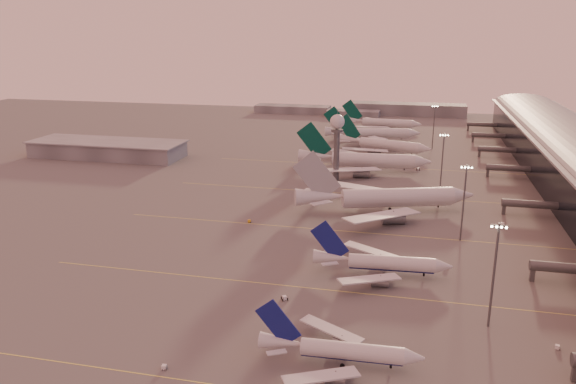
# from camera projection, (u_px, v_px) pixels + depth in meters

# --- Properties ---
(ground) EXTENTS (700.00, 700.00, 0.00)m
(ground) POSITION_uv_depth(u_px,v_px,m) (246.00, 299.00, 140.94)
(ground) COLOR #504E4E
(ground) RESTS_ON ground
(taxiway_markings) EXTENTS (180.00, 185.25, 0.02)m
(taxiway_markings) POSITION_uv_depth(u_px,v_px,m) (382.00, 233.00, 186.73)
(taxiway_markings) COLOR #F2EA55
(taxiway_markings) RESTS_ON ground
(hangar) EXTENTS (82.00, 27.00, 8.50)m
(hangar) POSITION_uv_depth(u_px,v_px,m) (108.00, 149.00, 296.84)
(hangar) COLOR slate
(hangar) RESTS_ON ground
(radar_tower) EXTENTS (6.40, 6.40, 31.10)m
(radar_tower) POSITION_uv_depth(u_px,v_px,m) (337.00, 134.00, 246.16)
(radar_tower) COLOR #4F5156
(radar_tower) RESTS_ON ground
(mast_a) EXTENTS (3.60, 0.56, 25.00)m
(mast_a) POSITION_uv_depth(u_px,v_px,m) (494.00, 271.00, 124.42)
(mast_a) COLOR #4F5156
(mast_a) RESTS_ON ground
(mast_b) EXTENTS (3.60, 0.56, 25.00)m
(mast_b) POSITION_uv_depth(u_px,v_px,m) (464.00, 199.00, 176.48)
(mast_b) COLOR #4F5156
(mast_b) RESTS_ON ground
(mast_c) EXTENTS (3.60, 0.56, 25.00)m
(mast_c) POSITION_uv_depth(u_px,v_px,m) (442.00, 160.00, 228.99)
(mast_c) COLOR #4F5156
(mast_c) RESTS_ON ground
(mast_d) EXTENTS (3.60, 0.56, 25.00)m
(mast_d) POSITION_uv_depth(u_px,v_px,m) (434.00, 125.00, 313.56)
(mast_d) COLOR #4F5156
(mast_d) RESTS_ON ground
(distant_horizon) EXTENTS (165.00, 37.50, 9.00)m
(distant_horizon) POSITION_uv_depth(u_px,v_px,m) (371.00, 110.00, 443.22)
(distant_horizon) COLOR slate
(distant_horizon) RESTS_ON ground
(narrowbody_near) EXTENTS (34.17, 27.25, 13.35)m
(narrowbody_near) POSITION_uv_depth(u_px,v_px,m) (340.00, 353.00, 112.85)
(narrowbody_near) COLOR silver
(narrowbody_near) RESTS_ON ground
(narrowbody_mid) EXTENTS (38.73, 30.84, 15.12)m
(narrowbody_mid) POSITION_uv_depth(u_px,v_px,m) (381.00, 265.00, 154.02)
(narrowbody_mid) COLOR silver
(narrowbody_mid) RESTS_ON ground
(widebody_white) EXTENTS (65.51, 51.67, 23.87)m
(widebody_white) POSITION_uv_depth(u_px,v_px,m) (386.00, 202.00, 206.77)
(widebody_white) COLOR silver
(widebody_white) RESTS_ON ground
(greentail_a) EXTENTS (63.76, 51.38, 23.15)m
(greentail_a) POSITION_uv_depth(u_px,v_px,m) (364.00, 163.00, 266.68)
(greentail_a) COLOR silver
(greentail_a) RESTS_ON ground
(greentail_b) EXTENTS (53.15, 42.26, 19.96)m
(greentail_b) POSITION_uv_depth(u_px,v_px,m) (383.00, 147.00, 305.85)
(greentail_b) COLOR silver
(greentail_b) RESTS_ON ground
(greentail_c) EXTENTS (57.74, 46.23, 21.14)m
(greentail_c) POSITION_uv_depth(u_px,v_px,m) (373.00, 135.00, 337.71)
(greentail_c) COLOR silver
(greentail_c) RESTS_ON ground
(greentail_d) EXTENTS (53.77, 43.29, 19.53)m
(greentail_d) POSITION_uv_depth(u_px,v_px,m) (382.00, 125.00, 376.95)
(greentail_d) COLOR silver
(greentail_d) RESTS_ON ground
(gsv_truck_a) EXTENTS (4.99, 2.29, 1.95)m
(gsv_truck_a) POSITION_uv_depth(u_px,v_px,m) (166.00, 365.00, 111.71)
(gsv_truck_a) COLOR white
(gsv_truck_a) RESTS_ON ground
(gsv_catering_a) EXTENTS (4.69, 3.14, 3.54)m
(gsv_catering_a) POSITION_uv_depth(u_px,v_px,m) (559.00, 342.00, 118.53)
(gsv_catering_a) COLOR white
(gsv_catering_a) RESTS_ON ground
(gsv_tug_mid) EXTENTS (3.57, 4.05, 0.99)m
(gsv_tug_mid) POSITION_uv_depth(u_px,v_px,m) (285.00, 298.00, 140.48)
(gsv_tug_mid) COLOR white
(gsv_tug_mid) RESTS_ON ground
(gsv_truck_b) EXTENTS (5.78, 3.80, 2.20)m
(gsv_truck_b) POSITION_uv_depth(u_px,v_px,m) (447.00, 265.00, 159.01)
(gsv_truck_b) COLOR white
(gsv_truck_b) RESTS_ON ground
(gsv_truck_c) EXTENTS (5.16, 4.13, 2.01)m
(gsv_truck_c) POSITION_uv_depth(u_px,v_px,m) (250.00, 220.00, 196.74)
(gsv_truck_c) COLOR gold
(gsv_truck_c) RESTS_ON ground
(gsv_catering_b) EXTENTS (5.88, 3.81, 4.45)m
(gsv_catering_b) POSITION_uv_depth(u_px,v_px,m) (504.00, 220.00, 192.75)
(gsv_catering_b) COLOR white
(gsv_catering_b) RESTS_ON ground
(gsv_tug_far) EXTENTS (3.50, 3.49, 0.88)m
(gsv_tug_far) POSITION_uv_depth(u_px,v_px,m) (368.00, 194.00, 229.35)
(gsv_tug_far) COLOR white
(gsv_tug_far) RESTS_ON ground
(gsv_tug_hangar) EXTENTS (3.58, 2.20, 1.01)m
(gsv_tug_hangar) POSITION_uv_depth(u_px,v_px,m) (418.00, 169.00, 269.48)
(gsv_tug_hangar) COLOR white
(gsv_tug_hangar) RESTS_ON ground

